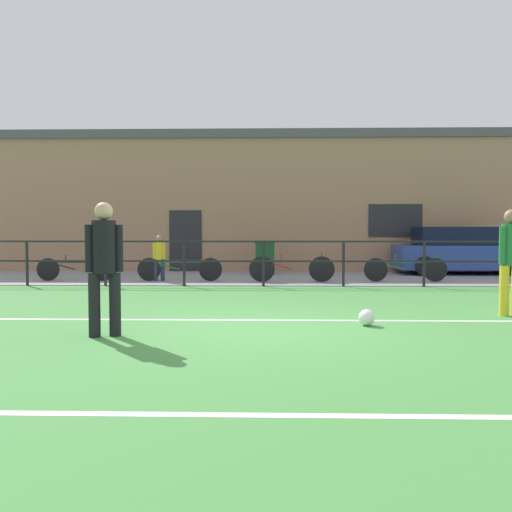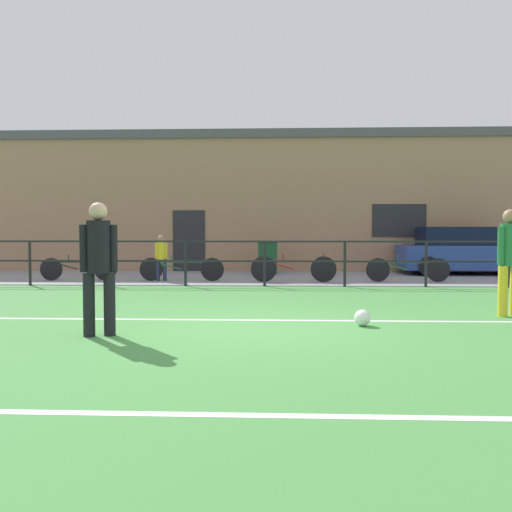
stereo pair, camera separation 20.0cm
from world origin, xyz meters
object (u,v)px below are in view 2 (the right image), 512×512
player_winger (510,256)px  bicycle_parked_2 (293,269)px  bicycle_parked_1 (78,269)px  bicycle_parked_3 (181,269)px  bicycle_parked_0 (408,269)px  trash_bin_0 (268,257)px  spectator_child (161,255)px  parked_car_red (465,252)px  player_goalkeeper (99,260)px  soccer_ball_match (362,318)px

player_winger → bicycle_parked_2: size_ratio=0.76×
bicycle_parked_1 → bicycle_parked_3: 2.88m
bicycle_parked_0 → trash_bin_0: 4.59m
spectator_child → parked_car_red: parked_car_red is taller
bicycle_parked_0 → bicycle_parked_1: size_ratio=1.04×
bicycle_parked_1 → bicycle_parked_3: (2.88, 0.00, 0.01)m
trash_bin_0 → bicycle_parked_3: bearing=-132.6°
bicycle_parked_1 → bicycle_parked_3: size_ratio=0.92×
player_goalkeeper → bicycle_parked_2: size_ratio=0.76×
bicycle_parked_2 → trash_bin_0: trash_bin_0 is taller
bicycle_parked_0 → bicycle_parked_1: 9.03m
player_winger → parked_car_red: (2.16, 8.67, -0.25)m
player_goalkeeper → bicycle_parked_1: size_ratio=0.82×
bicycle_parked_2 → trash_bin_0: (-0.75, 2.71, 0.18)m
player_goalkeeper → bicycle_parked_1: (-3.21, 7.87, -0.65)m
bicycle_parked_1 → player_winger: bearing=-32.3°
player_winger → trash_bin_0: 9.36m
parked_car_red → bicycle_parked_2: size_ratio=1.82×
soccer_ball_match → bicycle_parked_2: bearing=97.1°
parked_car_red → trash_bin_0: (-6.27, -0.26, -0.18)m
player_goalkeeper → trash_bin_0: (1.99, 10.39, -0.44)m
player_winger → spectator_child: player_winger is taller
soccer_ball_match → bicycle_parked_2: 6.81m
soccer_ball_match → bicycle_parked_3: 7.97m
player_winger → bicycle_parked_0: size_ratio=0.78×
spectator_child → bicycle_parked_3: bearing=168.5°
spectator_child → bicycle_parked_0: (6.71, -0.03, -0.38)m
bicycle_parked_0 → bicycle_parked_2: 3.09m
player_goalkeeper → parked_car_red: 13.48m
player_goalkeeper → bicycle_parked_1: bearing=95.4°
soccer_ball_match → bicycle_parked_2: size_ratio=0.10×
parked_car_red → trash_bin_0: bearing=-177.6°
bicycle_parked_0 → bicycle_parked_1: bicycle_parked_0 is taller
player_winger → bicycle_parked_0: (-0.28, 5.89, -0.63)m
bicycle_parked_2 → trash_bin_0: bearing=105.4°
soccer_ball_match → parked_car_red: size_ratio=0.06×
player_winger → bicycle_parked_3: (-6.42, 5.89, -0.63)m
bicycle_parked_2 → trash_bin_0: 2.81m
bicycle_parked_0 → player_goalkeeper: bearing=-126.5°
player_winger → bicycle_parked_2: 6.64m
player_goalkeeper → bicycle_parked_2: bearing=53.7°
soccer_ball_match → bicycle_parked_3: bicycle_parked_3 is taller
bicycle_parked_2 → parked_car_red: bearing=28.3°
bicycle_parked_1 → bicycle_parked_2: (5.94, -0.19, 0.03)m
spectator_child → bicycle_parked_0: bearing=171.3°
bicycle_parked_2 → trash_bin_0: size_ratio=2.16×
trash_bin_0 → spectator_child: bearing=-139.2°
spectator_child → trash_bin_0: spectator_child is taller
parked_car_red → bicycle_parked_0: parked_car_red is taller
soccer_ball_match → trash_bin_0: size_ratio=0.23×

